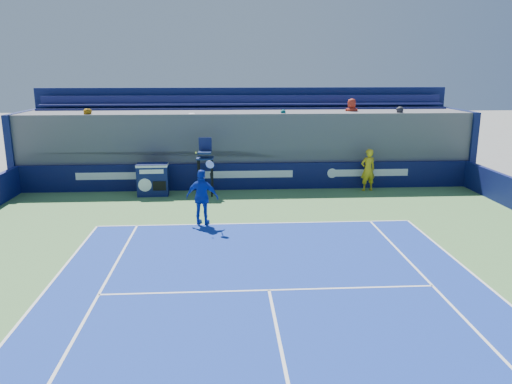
{
  "coord_description": "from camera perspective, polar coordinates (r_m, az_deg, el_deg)",
  "views": [
    {
      "loc": [
        -1.02,
        -4.86,
        5.28
      ],
      "look_at": [
        0.0,
        11.5,
        1.25
      ],
      "focal_mm": 35.0,
      "sensor_mm": 36.0,
      "label": 1
    }
  ],
  "objects": [
    {
      "name": "tennis_player",
      "position": [
        17.34,
        -6.15,
        -0.6
      ],
      "size": [
        1.22,
        0.73,
        2.57
      ],
      "color": "#1637B3",
      "rests_on": "apron"
    },
    {
      "name": "back_hoarding",
      "position": [
        22.47,
        -0.89,
        1.79
      ],
      "size": [
        20.4,
        0.21,
        1.2
      ],
      "color": "#0B1041",
      "rests_on": "ground"
    },
    {
      "name": "stadium_seating",
      "position": [
        24.27,
        -1.15,
        5.66
      ],
      "size": [
        21.0,
        4.05,
        4.4
      ],
      "color": "#4F4F54",
      "rests_on": "ground"
    },
    {
      "name": "ball_person",
      "position": [
        22.7,
        12.67,
        2.49
      ],
      "size": [
        0.76,
        0.57,
        1.88
      ],
      "primitive_type": "imported",
      "rotation": [
        0.0,
        0.0,
        3.33
      ],
      "color": "gold",
      "rests_on": "apron"
    },
    {
      "name": "umpire_chair",
      "position": [
        21.34,
        -5.83,
        3.62
      ],
      "size": [
        0.73,
        0.73,
        2.48
      ],
      "color": "black",
      "rests_on": "ground"
    },
    {
      "name": "match_clock",
      "position": [
        21.79,
        -11.71,
        1.5
      ],
      "size": [
        1.34,
        0.77,
        1.4
      ],
      "color": "#0E164A",
      "rests_on": "ground"
    }
  ]
}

